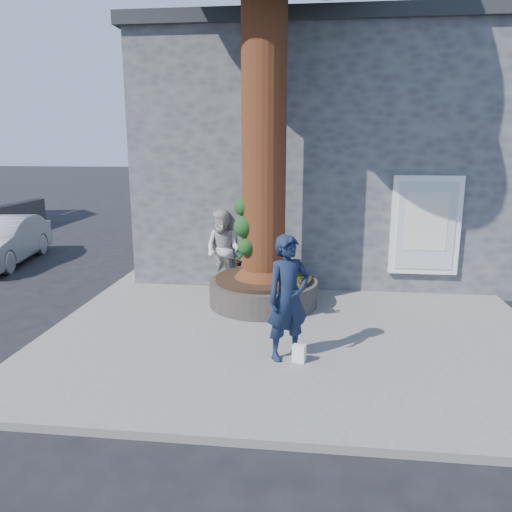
# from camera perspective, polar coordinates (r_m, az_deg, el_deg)

# --- Properties ---
(ground) EXTENTS (120.00, 120.00, 0.00)m
(ground) POSITION_cam_1_polar(r_m,az_deg,el_deg) (9.09, -5.59, -9.94)
(ground) COLOR black
(ground) RESTS_ON ground
(pavement) EXTENTS (9.00, 8.00, 0.12)m
(pavement) POSITION_cam_1_polar(r_m,az_deg,el_deg) (9.81, 4.34, -7.77)
(pavement) COLOR slate
(pavement) RESTS_ON ground
(yellow_line) EXTENTS (0.10, 30.00, 0.01)m
(yellow_line) POSITION_cam_1_polar(r_m,az_deg,el_deg) (10.98, -20.30, -6.59)
(yellow_line) COLOR yellow
(yellow_line) RESTS_ON ground
(stone_shop) EXTENTS (10.30, 8.30, 6.30)m
(stone_shop) POSITION_cam_1_polar(r_m,az_deg,el_deg) (15.38, 9.39, 11.45)
(stone_shop) COLOR #48494D
(stone_shop) RESTS_ON ground
(planter) EXTENTS (2.30, 2.30, 0.60)m
(planter) POSITION_cam_1_polar(r_m,az_deg,el_deg) (10.69, 0.85, -3.97)
(planter) COLOR black
(planter) RESTS_ON pavement
(man) EXTENTS (0.88, 0.80, 2.02)m
(man) POSITION_cam_1_polar(r_m,az_deg,el_deg) (7.88, 3.69, -4.81)
(man) COLOR #131D34
(man) RESTS_ON pavement
(woman) EXTENTS (1.12, 1.03, 1.86)m
(woman) POSITION_cam_1_polar(r_m,az_deg,el_deg) (11.69, -3.78, 0.72)
(woman) COLOR beige
(woman) RESTS_ON pavement
(shopping_bag) EXTENTS (0.23, 0.17, 0.28)m
(shopping_bag) POSITION_cam_1_polar(r_m,az_deg,el_deg) (8.05, 4.94, -11.03)
(shopping_bag) COLOR white
(shopping_bag) RESTS_ON pavement
(car_silver) EXTENTS (2.12, 4.32, 1.36)m
(car_silver) POSITION_cam_1_polar(r_m,az_deg,el_deg) (16.33, -27.02, 1.53)
(car_silver) COLOR #9B9EA2
(car_silver) RESTS_ON ground
(plant_a) EXTENTS (0.26, 0.25, 0.41)m
(plant_a) POSITION_cam_1_polar(r_m,az_deg,el_deg) (11.45, -1.96, -0.17)
(plant_a) COLOR gray
(plant_a) RESTS_ON planter
(plant_b) EXTENTS (0.26, 0.27, 0.37)m
(plant_b) POSITION_cam_1_polar(r_m,az_deg,el_deg) (11.41, -0.56, -0.30)
(plant_b) COLOR gray
(plant_b) RESTS_ON planter
(plant_c) EXTENTS (0.27, 0.27, 0.37)m
(plant_c) POSITION_cam_1_polar(r_m,az_deg,el_deg) (9.70, 3.19, -2.73)
(plant_c) COLOR gray
(plant_c) RESTS_ON planter
(plant_d) EXTENTS (0.29, 0.31, 0.31)m
(plant_d) POSITION_cam_1_polar(r_m,az_deg,el_deg) (9.69, 5.35, -2.96)
(plant_d) COLOR gray
(plant_d) RESTS_ON planter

